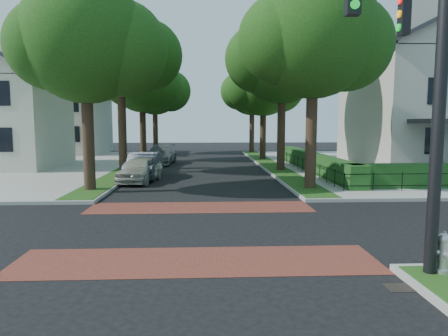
{
  "coord_description": "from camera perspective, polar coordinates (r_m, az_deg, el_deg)",
  "views": [
    {
      "loc": [
        0.25,
        -12.77,
        3.39
      ],
      "look_at": [
        0.97,
        3.32,
        1.6
      ],
      "focal_mm": 32.0,
      "sensor_mm": 36.0,
      "label": 1
    }
  ],
  "objects": [
    {
      "name": "parked_car_front",
      "position": [
        23.68,
        -11.91,
        -0.19
      ],
      "size": [
        2.44,
        4.65,
        1.51
      ],
      "primitive_type": "imported",
      "rotation": [
        0.0,
        0.0,
        -0.16
      ],
      "color": "#B4B4A2",
      "rests_on": "ground"
    },
    {
      "name": "tree_left_far",
      "position": [
        37.6,
        -11.45,
        11.9
      ],
      "size": [
        7.0,
        6.02,
        9.86
      ],
      "color": "black",
      "rests_on": "sidewalk_nw"
    },
    {
      "name": "tree_right_far",
      "position": [
        37.55,
        5.76,
        11.68
      ],
      "size": [
        7.25,
        6.23,
        9.74
      ],
      "color": "black",
      "rests_on": "sidewalk_ne"
    },
    {
      "name": "hedge_main_road",
      "position": [
        28.88,
        12.4,
        0.94
      ],
      "size": [
        1.0,
        18.0,
        1.2
      ],
      "primitive_type": "cube",
      "color": "#204718",
      "rests_on": "sidewalk_ne"
    },
    {
      "name": "tree_left_near",
      "position": [
        21.14,
        -18.82,
        16.57
      ],
      "size": [
        7.5,
        6.45,
        10.2
      ],
      "color": "black",
      "rests_on": "sidewalk_nw"
    },
    {
      "name": "house_left_far",
      "position": [
        47.48,
        -22.14,
        7.86
      ],
      "size": [
        10.0,
        9.0,
        10.14
      ],
      "color": "#BAB4A7",
      "rests_on": "sidewalk_nw"
    },
    {
      "name": "grass_strip_nw",
      "position": [
        32.53,
        -12.55,
        0.48
      ],
      "size": [
        1.6,
        29.8,
        0.02
      ],
      "primitive_type": "cube",
      "color": "#234513",
      "rests_on": "sidewalk_nw"
    },
    {
      "name": "tree_right_near",
      "position": [
        21.14,
        12.78,
        17.74
      ],
      "size": [
        7.75,
        6.67,
        10.66
      ],
      "color": "black",
      "rests_on": "sidewalk_ne"
    },
    {
      "name": "fence_main_road",
      "position": [
        28.69,
        10.85,
        0.64
      ],
      "size": [
        0.06,
        18.0,
        0.9
      ],
      "primitive_type": null,
      "color": "black",
      "rests_on": "sidewalk_ne"
    },
    {
      "name": "tree_right_back",
      "position": [
        46.48,
        4.13,
        11.1
      ],
      "size": [
        7.5,
        6.45,
        10.2
      ],
      "color": "black",
      "rests_on": "sidewalk_ne"
    },
    {
      "name": "crosswalk_far",
      "position": [
        16.33,
        -3.4,
        -5.63
      ],
      "size": [
        9.0,
        2.2,
        0.01
      ],
      "primitive_type": "cube",
      "color": "maroon",
      "rests_on": "ground"
    },
    {
      "name": "sidewalk_ne",
      "position": [
        37.3,
        28.52,
        0.46
      ],
      "size": [
        30.0,
        30.0,
        0.15
      ],
      "primitive_type": "cube",
      "color": "gray",
      "rests_on": "ground"
    },
    {
      "name": "tree_left_mid",
      "position": [
        29.01,
        -14.31,
        15.98
      ],
      "size": [
        8.0,
        6.88,
        11.48
      ],
      "color": "black",
      "rests_on": "sidewalk_nw"
    },
    {
      "name": "grass_strip_ne",
      "position": [
        32.45,
        6.58,
        0.58
      ],
      "size": [
        1.6,
        29.8,
        0.02
      ],
      "primitive_type": "cube",
      "color": "#234513",
      "rests_on": "sidewalk_ne"
    },
    {
      "name": "house_victorian",
      "position": [
        33.58,
        28.85,
        10.05
      ],
      "size": [
        13.0,
        13.05,
        12.48
      ],
      "color": "#BAB4A7",
      "rests_on": "sidewalk_ne"
    },
    {
      "name": "parked_car_middle",
      "position": [
        25.16,
        -11.35,
        0.35
      ],
      "size": [
        1.85,
        5.02,
        1.64
      ],
      "primitive_type": "imported",
      "rotation": [
        0.0,
        0.0,
        -0.02
      ],
      "color": "black",
      "rests_on": "ground"
    },
    {
      "name": "storm_drain",
      "position": [
        9.4,
        24.09,
        -15.33
      ],
      "size": [
        0.65,
        0.45,
        0.01
      ],
      "primitive_type": "cube",
      "color": "black",
      "rests_on": "ground"
    },
    {
      "name": "traffic_signal",
      "position": [
        9.65,
        26.99,
        13.52
      ],
      "size": [
        2.17,
        2.0,
        8.0
      ],
      "color": "black",
      "rests_on": "sidewalk_se"
    },
    {
      "name": "crosswalk_near",
      "position": [
        10.16,
        -3.93,
        -13.13
      ],
      "size": [
        9.0,
        2.2,
        0.01
      ],
      "primitive_type": "cube",
      "color": "maroon",
      "rests_on": "ground"
    },
    {
      "name": "tree_left_back",
      "position": [
        46.53,
        -9.71,
        11.2
      ],
      "size": [
        7.75,
        6.66,
        10.44
      ],
      "color": "black",
      "rests_on": "sidewalk_nw"
    },
    {
      "name": "fire_hydrant",
      "position": [
        10.04,
        28.86,
        -10.63
      ],
      "size": [
        0.5,
        0.52,
        0.93
      ],
      "rotation": [
        0.0,
        0.0,
        0.34
      ],
      "color": "#B8B7BA",
      "rests_on": "sidewalk_se"
    },
    {
      "name": "parked_car_rear",
      "position": [
        34.12,
        -9.04,
        1.88
      ],
      "size": [
        2.48,
        5.54,
        1.58
      ],
      "primitive_type": "imported",
      "rotation": [
        0.0,
        0.0,
        -0.05
      ],
      "color": "slate",
      "rests_on": "ground"
    },
    {
      "name": "ground",
      "position": [
        13.22,
        -3.6,
        -8.53
      ],
      "size": [
        120.0,
        120.0,
        0.0
      ],
      "primitive_type": "plane",
      "color": "black",
      "rests_on": "ground"
    },
    {
      "name": "tree_right_mid",
      "position": [
        28.9,
        8.47,
        15.42
      ],
      "size": [
        8.25,
        7.09,
        11.22
      ],
      "color": "black",
      "rests_on": "sidewalk_ne"
    }
  ]
}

